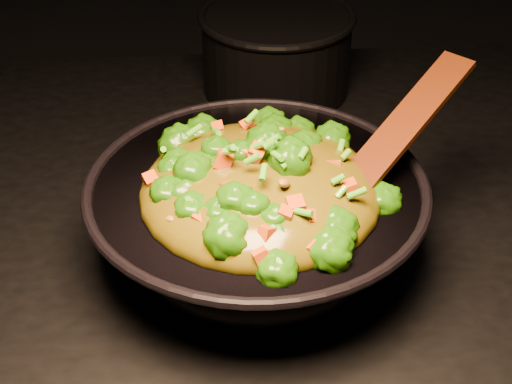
{
  "coord_description": "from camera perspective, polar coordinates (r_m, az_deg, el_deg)",
  "views": [
    {
      "loc": [
        -0.1,
        -0.74,
        1.47
      ],
      "look_at": [
        -0.05,
        -0.06,
        0.98
      ],
      "focal_mm": 55.0,
      "sensor_mm": 36.0,
      "label": 1
    }
  ],
  "objects": [
    {
      "name": "spatula",
      "position": [
        0.83,
        9.93,
        3.86
      ],
      "size": [
        0.2,
        0.19,
        0.1
      ],
      "primitive_type": "cube",
      "rotation": [
        0.0,
        -0.38,
        0.75
      ],
      "color": "#3C1D09",
      "rests_on": "wok"
    },
    {
      "name": "stir_fry",
      "position": [
        0.78,
        0.33,
        2.27
      ],
      "size": [
        0.32,
        0.32,
        0.09
      ],
      "primitive_type": null,
      "rotation": [
        0.0,
        0.0,
        0.37
      ],
      "color": "#215B06",
      "rests_on": "wok"
    },
    {
      "name": "wok",
      "position": [
        0.85,
        0.05,
        -2.27
      ],
      "size": [
        0.45,
        0.45,
        0.1
      ],
      "primitive_type": null,
      "rotation": [
        0.0,
        0.0,
        -0.36
      ],
      "color": "black",
      "rests_on": "stovetop"
    },
    {
      "name": "back_pot",
      "position": [
        1.18,
        1.49,
        10.16
      ],
      "size": [
        0.29,
        0.29,
        0.12
      ],
      "primitive_type": "cylinder",
      "rotation": [
        0.0,
        0.0,
        0.4
      ],
      "color": "black",
      "rests_on": "stovetop"
    }
  ]
}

